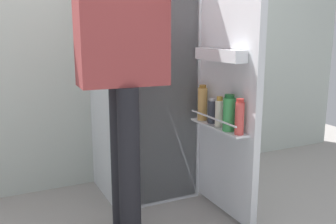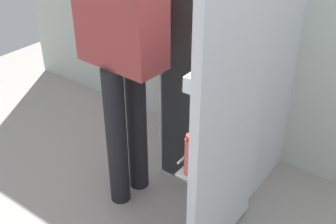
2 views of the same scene
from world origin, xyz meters
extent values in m
plane|color=gray|center=(0.00, 0.00, 0.00)|extent=(5.73, 5.73, 0.00)
cube|color=beige|center=(0.00, 0.89, 1.21)|extent=(4.40, 0.10, 2.42)
cube|color=silver|center=(0.00, 0.54, 0.84)|extent=(0.61, 0.59, 1.69)
cube|color=white|center=(0.00, 0.25, 0.84)|extent=(0.57, 0.01, 1.65)
cube|color=white|center=(0.00, 0.30, 0.77)|extent=(0.53, 0.09, 0.01)
cube|color=silver|center=(0.33, -0.05, 0.84)|extent=(0.05, 0.60, 1.61)
cube|color=white|center=(0.26, -0.05, 0.59)|extent=(0.09, 0.51, 0.01)
cylinder|color=silver|center=(0.22, -0.05, 0.65)|extent=(0.01, 0.49, 0.01)
cube|color=white|center=(0.26, -0.05, 1.03)|extent=(0.09, 0.44, 0.07)
cylinder|color=#333842|center=(0.27, 0.03, 0.67)|extent=(0.05, 0.05, 0.14)
cylinder|color=silver|center=(0.27, 0.03, 0.75)|extent=(0.04, 0.04, 0.02)
cylinder|color=tan|center=(0.26, 0.14, 0.70)|extent=(0.06, 0.06, 0.21)
cylinder|color=#996623|center=(0.26, 0.14, 0.82)|extent=(0.05, 0.05, 0.02)
cylinder|color=#EDE5CC|center=(0.26, -0.06, 0.68)|extent=(0.05, 0.05, 0.16)
cylinder|color=#B78933|center=(0.26, -0.06, 0.77)|extent=(0.04, 0.04, 0.02)
cylinder|color=green|center=(0.25, -0.17, 0.69)|extent=(0.07, 0.07, 0.20)
cylinder|color=#195B28|center=(0.25, -0.17, 0.80)|extent=(0.06, 0.06, 0.02)
cylinder|color=#DB4C47|center=(0.26, -0.26, 0.69)|extent=(0.05, 0.05, 0.19)
cylinder|color=#B22D28|center=(0.26, -0.26, 0.79)|extent=(0.04, 0.04, 0.02)
cylinder|color=gold|center=(0.09, 0.30, 0.83)|extent=(0.07, 0.07, 0.10)
cylinder|color=black|center=(-0.33, 0.07, 0.44)|extent=(0.12, 0.12, 0.89)
cylinder|color=black|center=(-0.34, -0.10, 0.44)|extent=(0.12, 0.12, 0.89)
cube|color=#9E3D3D|center=(-0.34, -0.02, 1.20)|extent=(0.48, 0.25, 0.63)
cylinder|color=#9E3D3D|center=(-0.33, 0.22, 1.18)|extent=(0.08, 0.08, 0.59)
camera|label=1|loc=(-1.01, -1.98, 1.18)|focal=40.85mm
camera|label=2|loc=(1.07, -1.52, 1.81)|focal=44.98mm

